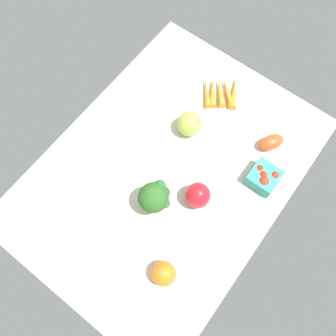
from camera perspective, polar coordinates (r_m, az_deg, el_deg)
The scene contains 8 objects.
tablecloth at distance 123.39cm, azimuth 0.00°, elevation -0.50°, with size 104.00×76.00×2.00cm, color beige.
heirloom_tomato_orange at distance 111.09cm, azimuth -0.68°, elevation -16.35°, with size 7.50×7.50×7.50cm, color orange.
bell_pepper_red at distance 115.01cm, azimuth 4.74°, elevation -4.33°, with size 8.16×8.16×9.47cm, color red.
carrot_bunch at distance 136.56cm, azimuth 8.37°, elevation 11.94°, with size 19.43×17.73×2.87cm.
broccoli_head at distance 111.54cm, azimuth -2.12°, elevation -4.61°, with size 10.58×10.29×12.56cm.
roma_tomato at distance 128.68cm, azimuth 16.01°, elevation 3.93°, with size 8.90×5.12×5.12cm, color #DC4F25.
berry_basket at distance 122.53cm, azimuth 14.94°, elevation -1.43°, with size 9.27×9.27×6.41cm.
heirloom_tomato_green at distance 125.16cm, azimuth 3.38°, elevation 6.97°, with size 8.58×8.58×8.58cm, color #A0BD4B.
Camera 1 is at (34.73, 26.28, 116.44)cm, focal length 38.56 mm.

